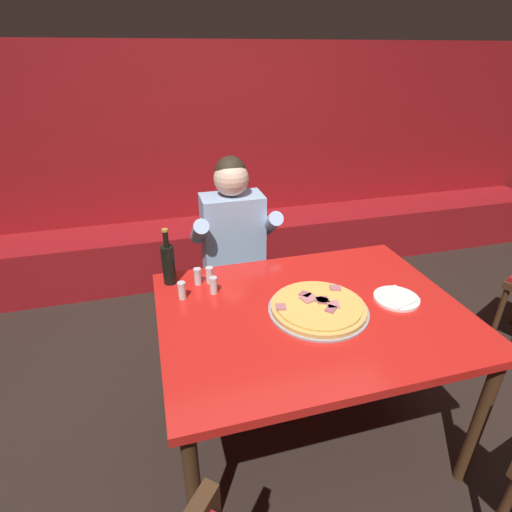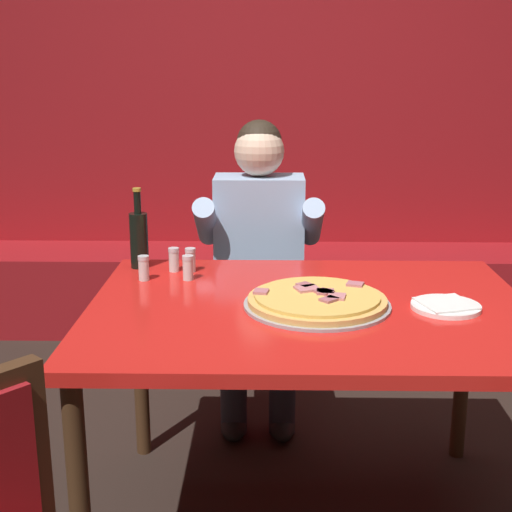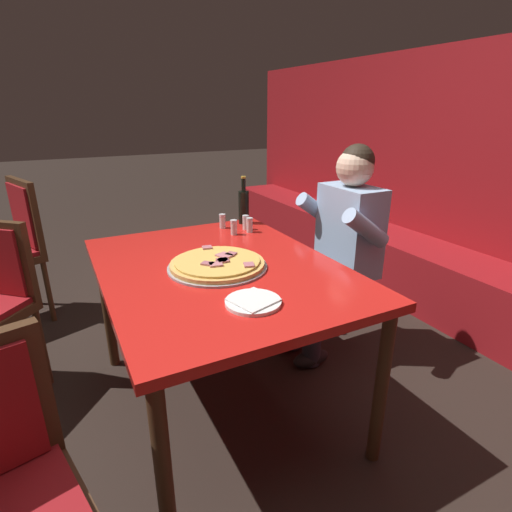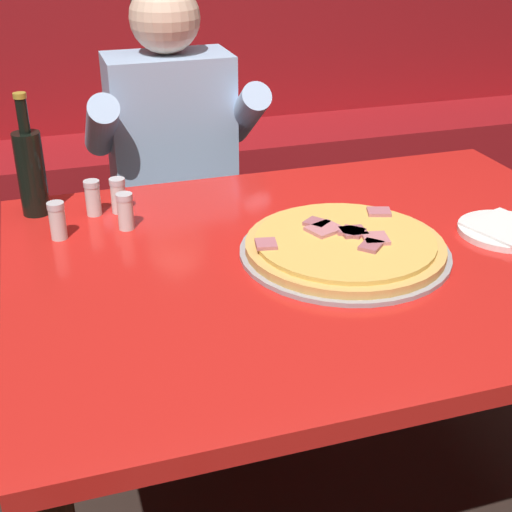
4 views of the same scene
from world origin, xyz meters
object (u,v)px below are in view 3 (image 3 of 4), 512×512
object	(u,v)px
beer_bottle	(244,206)
dining_chair_far_right	(12,242)
pizza	(218,264)
plate_white_paper	(253,302)
shaker_parmesan	(222,222)
main_dining_table	(220,281)
shaker_oregano	(250,226)
shaker_red_pepper_flakes	(234,228)
shaker_black_pepper	(246,223)
diner_seated_blue_shirt	(337,244)

from	to	relation	value
beer_bottle	dining_chair_far_right	xyz separation A→B (m)	(-0.91, -1.34, -0.30)
pizza	dining_chair_far_right	xyz separation A→B (m)	(-1.53, -0.92, -0.21)
plate_white_paper	shaker_parmesan	distance (m)	1.00
main_dining_table	shaker_parmesan	world-z (taller)	shaker_parmesan
shaker_parmesan	dining_chair_far_right	distance (m)	1.54
pizza	plate_white_paper	size ratio (longest dim) A/B	2.14
shaker_oregano	shaker_red_pepper_flakes	bearing A→B (deg)	-88.71
shaker_black_pepper	shaker_red_pepper_flakes	size ratio (longest dim) A/B	1.00
plate_white_paper	shaker_oregano	distance (m)	0.90
pizza	dining_chair_far_right	distance (m)	1.80
main_dining_table	shaker_red_pepper_flakes	size ratio (longest dim) A/B	15.83
main_dining_table	beer_bottle	bearing A→B (deg)	145.45
pizza	beer_bottle	xyz separation A→B (m)	(-0.62, 0.43, 0.09)
shaker_black_pepper	beer_bottle	bearing A→B (deg)	158.69
shaker_red_pepper_flakes	dining_chair_far_right	bearing A→B (deg)	-132.94
plate_white_paper	shaker_red_pepper_flakes	xyz separation A→B (m)	(-0.81, 0.29, 0.03)
shaker_oregano	shaker_parmesan	size ratio (longest dim) A/B	1.00
main_dining_table	beer_bottle	xyz separation A→B (m)	(-0.60, 0.41, 0.19)
plate_white_paper	shaker_red_pepper_flakes	size ratio (longest dim) A/B	2.44
plate_white_paper	dining_chair_far_right	bearing A→B (deg)	-154.81
plate_white_paper	diner_seated_blue_shirt	distance (m)	1.03
pizza	plate_white_paper	world-z (taller)	pizza
beer_bottle	shaker_black_pepper	bearing A→B (deg)	-21.31
beer_bottle	shaker_oregano	size ratio (longest dim) A/B	3.40
shaker_parmesan	diner_seated_blue_shirt	distance (m)	0.69
shaker_parmesan	shaker_red_pepper_flakes	size ratio (longest dim) A/B	1.00
pizza	diner_seated_blue_shirt	size ratio (longest dim) A/B	0.35
beer_bottle	shaker_black_pepper	size ratio (longest dim) A/B	3.40
plate_white_paper	dining_chair_far_right	size ratio (longest dim) A/B	0.21
beer_bottle	shaker_parmesan	world-z (taller)	beer_bottle
diner_seated_blue_shirt	dining_chair_far_right	size ratio (longest dim) A/B	1.27
beer_bottle	plate_white_paper	bearing A→B (deg)	-23.68
shaker_red_pepper_flakes	plate_white_paper	bearing A→B (deg)	-19.39
main_dining_table	plate_white_paper	world-z (taller)	plate_white_paper
plate_white_paper	shaker_black_pepper	size ratio (longest dim) A/B	2.44
pizza	shaker_black_pepper	xyz separation A→B (m)	(-0.49, 0.37, 0.02)
main_dining_table	shaker_black_pepper	xyz separation A→B (m)	(-0.46, 0.36, 0.11)
beer_bottle	shaker_oregano	world-z (taller)	beer_bottle
main_dining_table	shaker_red_pepper_flakes	xyz separation A→B (m)	(-0.40, 0.26, 0.11)
main_dining_table	diner_seated_blue_shirt	world-z (taller)	diner_seated_blue_shirt
plate_white_paper	beer_bottle	bearing A→B (deg)	156.32
main_dining_table	shaker_black_pepper	bearing A→B (deg)	142.30
main_dining_table	shaker_black_pepper	world-z (taller)	shaker_black_pepper
main_dining_table	diner_seated_blue_shirt	bearing A→B (deg)	101.69
pizza	shaker_oregano	bearing A→B (deg)	138.98
shaker_black_pepper	shaker_parmesan	bearing A→B (deg)	-128.79
pizza	shaker_oregano	xyz separation A→B (m)	(-0.43, 0.37, 0.02)
main_dining_table	pizza	distance (m)	0.10
beer_bottle	diner_seated_blue_shirt	size ratio (longest dim) A/B	0.23
dining_chair_far_right	beer_bottle	bearing A→B (deg)	55.80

